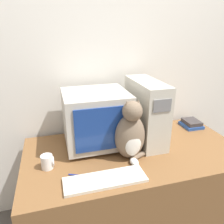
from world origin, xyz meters
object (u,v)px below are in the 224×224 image
at_px(computer_tower, 146,112).
at_px(book_stack, 191,124).
at_px(crt_monitor, 96,118).
at_px(keyboard, 105,180).
at_px(pen, 80,176).
at_px(mug, 48,162).
at_px(cat, 131,134).

relative_size(computer_tower, book_stack, 2.75).
bearing_deg(computer_tower, crt_monitor, 174.83).
relative_size(keyboard, book_stack, 2.73).
xyz_separation_m(pen, mug, (-0.18, 0.14, 0.04)).
xyz_separation_m(crt_monitor, book_stack, (0.86, 0.07, -0.18)).
bearing_deg(computer_tower, cat, -132.78).
distance_m(cat, mug, 0.54).
relative_size(keyboard, pen, 3.56).
bearing_deg(mug, computer_tower, 14.04).
xyz_separation_m(cat, book_stack, (0.69, 0.32, -0.15)).
bearing_deg(pen, computer_tower, 30.19).
height_order(crt_monitor, keyboard, crt_monitor).
xyz_separation_m(crt_monitor, pen, (-0.17, -0.35, -0.20)).
distance_m(crt_monitor, pen, 0.44).
relative_size(cat, mug, 4.61).
bearing_deg(cat, computer_tower, 46.40).
xyz_separation_m(computer_tower, pen, (-0.54, -0.32, -0.23)).
xyz_separation_m(crt_monitor, keyboard, (-0.04, -0.43, -0.20)).
distance_m(crt_monitor, computer_tower, 0.37).
height_order(crt_monitor, computer_tower, computer_tower).
relative_size(crt_monitor, pen, 3.38).
height_order(crt_monitor, cat, cat).
bearing_deg(keyboard, crt_monitor, 84.22).
distance_m(computer_tower, book_stack, 0.55).
height_order(keyboard, pen, keyboard).
bearing_deg(computer_tower, mug, -165.96).
height_order(book_stack, mug, mug).
relative_size(book_stack, mug, 1.93).
distance_m(pen, mug, 0.23).
height_order(computer_tower, keyboard, computer_tower).
distance_m(crt_monitor, cat, 0.30).
height_order(computer_tower, book_stack, computer_tower).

